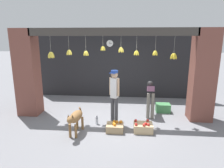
% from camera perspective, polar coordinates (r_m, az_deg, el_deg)
% --- Properties ---
extents(ground_plane, '(60.00, 60.00, 0.00)m').
position_cam_1_polar(ground_plane, '(6.65, -0.29, -10.09)').
color(ground_plane, slate).
extents(shop_back_wall, '(7.04, 0.12, 2.91)m').
position_cam_1_polar(shop_back_wall, '(8.80, 1.28, 5.57)').
color(shop_back_wall, '#232326').
rests_on(shop_back_wall, ground_plane).
extents(shop_pillar_left, '(0.70, 0.60, 2.91)m').
position_cam_1_polar(shop_pillar_left, '(7.34, -23.01, 2.96)').
color(shop_pillar_left, brown).
rests_on(shop_pillar_left, ground_plane).
extents(shop_pillar_right, '(0.70, 0.60, 2.91)m').
position_cam_1_polar(shop_pillar_right, '(6.89, 24.49, 2.19)').
color(shop_pillar_right, brown).
rests_on(shop_pillar_right, ground_plane).
extents(storefront_awning, '(5.14, 0.27, 0.95)m').
position_cam_1_polar(storefront_awning, '(6.23, -0.49, 14.15)').
color(storefront_awning, '#3D3833').
extents(dog, '(0.35, 1.00, 0.70)m').
position_cam_1_polar(dog, '(5.65, -10.40, -9.48)').
color(dog, olive).
rests_on(dog, ground_plane).
extents(shopkeeper, '(0.31, 0.31, 1.67)m').
position_cam_1_polar(shopkeeper, '(6.09, 0.68, -2.42)').
color(shopkeeper, '#424247').
rests_on(shopkeeper, ground_plane).
extents(worker_stooping, '(0.27, 0.85, 1.12)m').
position_cam_1_polar(worker_stooping, '(6.84, 10.93, -2.99)').
color(worker_stooping, '#6B665B').
rests_on(worker_stooping, ground_plane).
extents(fruit_crate_oranges, '(0.48, 0.42, 0.28)m').
position_cam_1_polar(fruit_crate_oranges, '(5.86, 0.88, -12.25)').
color(fruit_crate_oranges, tan).
rests_on(fruit_crate_oranges, ground_plane).
extents(fruit_crate_apples, '(0.53, 0.44, 0.31)m').
position_cam_1_polar(fruit_crate_apples, '(5.89, 8.87, -12.13)').
color(fruit_crate_apples, tan).
rests_on(fruit_crate_apples, ground_plane).
extents(produce_box_green, '(0.50, 0.35, 0.30)m').
position_cam_1_polar(produce_box_green, '(7.46, 14.35, -6.62)').
color(produce_box_green, '#42844C').
rests_on(produce_box_green, ground_plane).
extents(water_bottle, '(0.08, 0.08, 0.26)m').
position_cam_1_polar(water_bottle, '(6.30, -4.33, -10.30)').
color(water_bottle, silver).
rests_on(water_bottle, ground_plane).
extents(wall_clock, '(0.30, 0.03, 0.30)m').
position_cam_1_polar(wall_clock, '(8.67, -0.63, 11.52)').
color(wall_clock, black).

